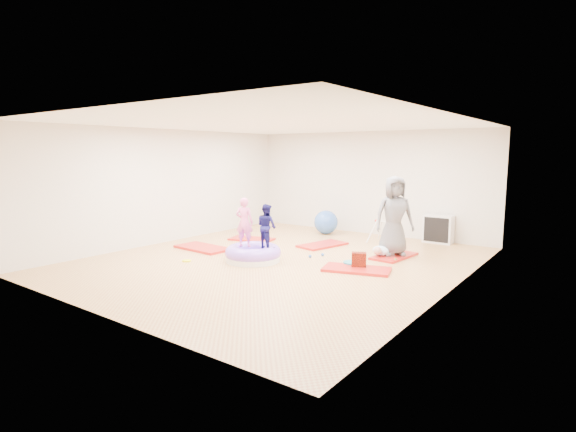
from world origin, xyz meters
The scene contains 19 objects.
room centered at (0.00, 0.00, 1.40)m, with size 7.01×8.01×2.81m.
gym_mat_front_left centered at (-2.11, -0.17, 0.03)m, with size 1.34×0.67×0.06m, color red.
gym_mat_mid_left centered at (-1.92, 1.34, 0.02)m, with size 1.11×0.56×0.05m, color red.
gym_mat_center_back centered at (-0.06, 1.78, 0.03)m, with size 1.21×0.61×0.05m, color red.
gym_mat_right centered at (1.68, 0.21, 0.03)m, with size 1.25×0.63×0.05m, color red.
gym_mat_rear_right centered at (1.81, 1.68, 0.02)m, with size 1.15×0.58×0.05m, color red.
inflatable_cushion centered at (-0.41, -0.36, 0.14)m, with size 1.16×1.16×0.36m.
child_pink centered at (-0.62, -0.38, 0.85)m, with size 0.37×0.25×1.03m, color pink.
child_navy centered at (-0.14, -0.24, 0.79)m, with size 0.44×0.35×0.91m, color #120F4A.
adult_caregiver centered at (1.77, 1.71, 0.89)m, with size 0.83×0.54×1.69m, color #56565B.
infant centered at (1.60, 1.43, 0.16)m, with size 0.37×0.37×0.22m.
ball_pit_balls centered at (0.49, 1.00, 0.04)m, with size 3.35×1.26×0.07m.
exercise_ball_blue centered at (-0.84, 3.22, 0.33)m, with size 0.65×0.65×0.65m, color #2E5AB1.
exercise_ball_orange centered at (-0.85, 3.32, 0.18)m, with size 0.36×0.36×0.36m, color orange.
infant_play_gym centered at (1.03, 2.98, 0.37)m, with size 0.73×0.69×0.56m.
cube_shelf centered at (2.06, 3.79, 0.35)m, with size 0.70×0.35×0.70m.
balance_disc centered at (1.43, 0.50, 0.04)m, with size 0.35×0.35×0.08m, color teal.
backpack centered at (1.65, 0.35, 0.16)m, with size 0.28×0.17×0.32m, color #9A1900.
yellow_toy centered at (-1.50, -1.20, 0.01)m, with size 0.18×0.18×0.03m, color #F4F700.
Camera 1 is at (5.53, -7.25, 2.22)m, focal length 28.00 mm.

